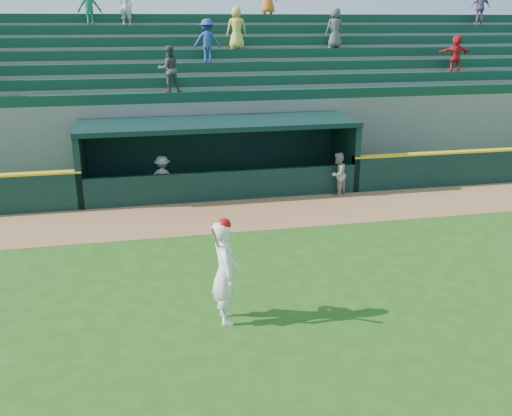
{
  "coord_description": "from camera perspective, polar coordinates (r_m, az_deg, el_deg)",
  "views": [
    {
      "loc": [
        -2.82,
        -11.45,
        5.7
      ],
      "look_at": [
        0.0,
        1.6,
        1.3
      ],
      "focal_mm": 40.0,
      "sensor_mm": 36.0,
      "label": 1
    }
  ],
  "objects": [
    {
      "name": "warning_track",
      "position": [
        17.54,
        -2.28,
        -0.72
      ],
      "size": [
        40.0,
        3.0,
        0.01
      ],
      "primitive_type": "cube",
      "color": "#97643C",
      "rests_on": "ground"
    },
    {
      "name": "stands",
      "position": [
        24.41,
        -5.55,
        10.38
      ],
      "size": [
        34.5,
        6.29,
        7.58
      ],
      "color": "slate",
      "rests_on": "ground"
    },
    {
      "name": "dugout_player_inside",
      "position": [
        19.22,
        -9.3,
        3.02
      ],
      "size": [
        1.07,
        0.81,
        1.47
      ],
      "primitive_type": "imported",
      "rotation": [
        0.0,
        0.0,
        2.83
      ],
      "color": "#9A9A95",
      "rests_on": "ground"
    },
    {
      "name": "ground",
      "position": [
        13.1,
        1.49,
        -7.56
      ],
      "size": [
        120.0,
        120.0,
        0.0
      ],
      "primitive_type": "plane",
      "color": "#224D13",
      "rests_on": "ground"
    },
    {
      "name": "dugout",
      "position": [
        20.13,
        -3.87,
        5.74
      ],
      "size": [
        9.4,
        2.8,
        2.46
      ],
      "color": "slate",
      "rests_on": "ground"
    },
    {
      "name": "batter_at_plate",
      "position": [
        11.15,
        -3.14,
        -6.3
      ],
      "size": [
        0.59,
        0.84,
        2.17
      ],
      "color": "white",
      "rests_on": "ground"
    },
    {
      "name": "dugout_player_front",
      "position": [
        19.57,
        8.17,
        3.37
      ],
      "size": [
        0.91,
        0.9,
        1.48
      ],
      "primitive_type": "imported",
      "rotation": [
        0.0,
        0.0,
        3.89
      ],
      "color": "#9F9F9A",
      "rests_on": "ground"
    }
  ]
}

